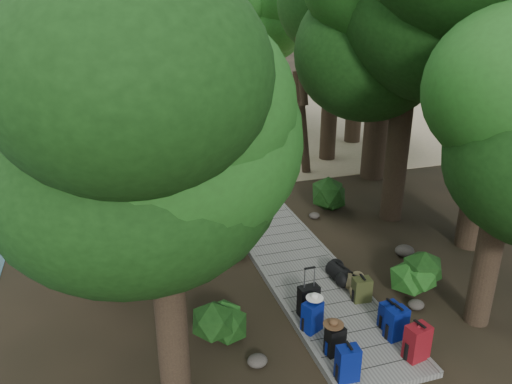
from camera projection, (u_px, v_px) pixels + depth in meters
name	position (u px, v px, depth m)	size (l,w,h in m)	color
ground	(288.00, 255.00, 12.98)	(120.00, 120.00, 0.00)	#312618
sand_beach	(183.00, 118.00, 27.14)	(40.00, 22.00, 0.02)	tan
boardwalk	(275.00, 236.00, 13.85)	(2.00, 12.00, 0.12)	gray
backpack_left_a	(348.00, 362.00, 8.52)	(0.38, 0.27, 0.72)	navy
backpack_left_b	(335.00, 339.00, 9.15)	(0.34, 0.24, 0.62)	black
backpack_left_c	(312.00, 315.00, 9.78)	(0.38, 0.27, 0.71)	navy
backpack_right_a	(417.00, 341.00, 9.02)	(0.42, 0.30, 0.76)	maroon
backpack_right_b	(397.00, 322.00, 9.56)	(0.40, 0.28, 0.72)	navy
backpack_right_c	(389.00, 314.00, 9.90)	(0.35, 0.25, 0.60)	navy
backpack_right_d	(362.00, 288.00, 10.76)	(0.39, 0.28, 0.59)	#3C3D1B
duffel_right_khaki	(357.00, 285.00, 11.12)	(0.36, 0.53, 0.36)	brown
duffel_right_black	(340.00, 273.00, 11.56)	(0.39, 0.62, 0.39)	black
suitcase_on_boardwalk	(308.00, 301.00, 10.28)	(0.43, 0.23, 0.66)	black
lone_suitcase_on_sand	(222.00, 154.00, 20.10)	(0.38, 0.22, 0.59)	black
hat_brown	(334.00, 322.00, 9.03)	(0.38, 0.38, 0.11)	#51351E
hat_white	(315.00, 296.00, 9.67)	(0.35, 0.35, 0.12)	silver
kayak	(144.00, 155.00, 20.44)	(0.71, 3.23, 0.32)	red
sun_lounger	(285.00, 140.00, 22.07)	(0.60, 1.88, 0.60)	silver
tree_right_a	(507.00, 157.00, 9.08)	(4.28, 4.28, 7.13)	black
tree_right_b	(503.00, 46.00, 11.61)	(5.82, 5.82, 10.40)	black
tree_right_c	(407.00, 62.00, 13.47)	(5.34, 5.34, 9.23)	black
tree_right_d	(388.00, 1.00, 16.27)	(6.67, 6.67, 12.23)	black
tree_right_e	(333.00, 43.00, 18.89)	(5.12, 5.12, 9.22)	black
tree_right_f	(360.00, 25.00, 21.08)	(5.73, 5.73, 10.22)	black
tree_left_a	(162.00, 200.00, 7.07)	(4.34, 4.34, 7.23)	black
tree_left_b	(77.00, 65.00, 9.68)	(5.62, 5.62, 10.11)	black
tree_left_c	(126.00, 82.00, 12.66)	(4.87, 4.87, 8.48)	black
tree_back_a	(149.00, 25.00, 23.49)	(5.73, 5.73, 9.91)	black
tree_back_b	(209.00, 8.00, 26.14)	(6.30, 6.30, 11.25)	black
tree_back_c	(274.00, 41.00, 27.12)	(4.37, 4.37, 7.87)	black
tree_back_d	(52.00, 43.00, 21.98)	(5.16, 5.16, 8.59)	black
palm_right_a	(311.00, 68.00, 17.87)	(4.54, 4.54, 7.74)	#10380F
palm_right_b	(303.00, 37.00, 22.63)	(4.68, 4.68, 9.05)	#10380F
palm_right_c	(237.00, 59.00, 23.21)	(4.43, 4.43, 7.04)	#10380F
palm_left_a	(89.00, 89.00, 16.36)	(4.31, 4.31, 6.85)	#10380F
rock_left_a	(257.00, 361.00, 9.10)	(0.38, 0.34, 0.21)	#4C473F
rock_left_b	(223.00, 323.00, 10.16)	(0.33, 0.30, 0.18)	#4C473F
rock_left_c	(236.00, 253.00, 12.78)	(0.59, 0.53, 0.32)	#4C473F
rock_left_d	(192.00, 211.00, 15.46)	(0.28, 0.25, 0.15)	#4C473F
rock_right_a	(416.00, 305.00, 10.75)	(0.36, 0.32, 0.20)	#4C473F
rock_right_b	(405.00, 251.00, 12.91)	(0.51, 0.46, 0.28)	#4C473F
rock_right_c	(314.00, 216.00, 15.08)	(0.33, 0.29, 0.18)	#4C473F
shrub_left_a	(220.00, 321.00, 9.66)	(0.95, 0.95, 0.86)	#1E4E17
shrub_left_b	(203.00, 232.00, 13.37)	(0.87, 0.87, 0.78)	#1E4E17
shrub_left_c	(166.00, 186.00, 15.97)	(1.35, 1.35, 1.21)	#1E4E17
shrub_right_a	(421.00, 276.00, 11.10)	(1.06, 1.06, 0.95)	#1E4E17
shrub_right_b	(328.00, 193.00, 15.62)	(1.13, 1.13, 1.02)	#1E4E17
shrub_right_c	(282.00, 170.00, 18.25)	(0.75, 0.75, 0.67)	#1E4E17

